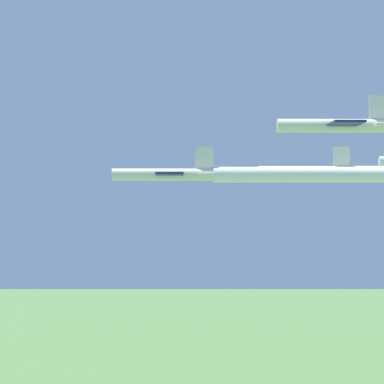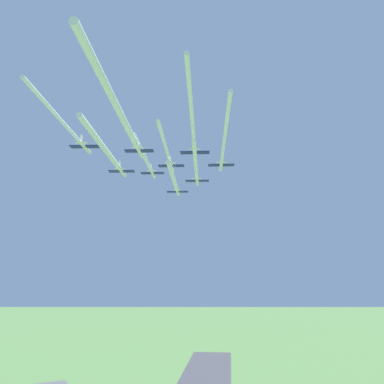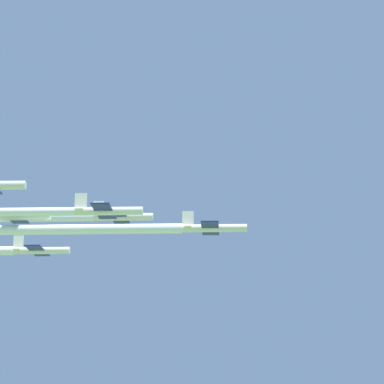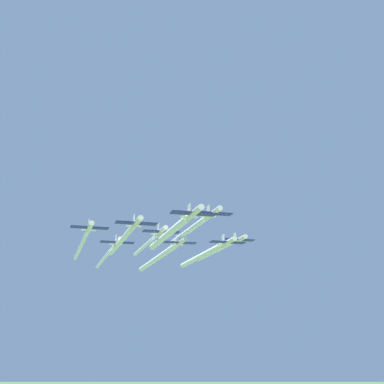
{
  "view_description": "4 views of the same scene",
  "coord_description": "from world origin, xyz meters",
  "px_view_note": "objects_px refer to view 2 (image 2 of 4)",
  "views": [
    {
      "loc": [
        21.0,
        -46.07,
        91.18
      ],
      "look_at": [
        -43.38,
        -8.41,
        92.36
      ],
      "focal_mm": 85.0,
      "sensor_mm": 36.0,
      "label": 1
    },
    {
      "loc": [
        11.48,
        107.62,
        61.84
      ],
      "look_at": [
        -46.71,
        -6.58,
        93.17
      ],
      "focal_mm": 35.0,
      "sensor_mm": 36.0,
      "label": 2
    },
    {
      "loc": [
        -141.61,
        41.69,
        68.63
      ],
      "look_at": [
        -39.51,
        -9.92,
        99.19
      ],
      "focal_mm": 85.0,
      "sensor_mm": 36.0,
      "label": 3
    },
    {
      "loc": [
        -103.38,
        -71.27,
        73.48
      ],
      "look_at": [
        -44.42,
        -11.84,
        96.9
      ],
      "focal_mm": 50.0,
      "sensor_mm": 36.0,
      "label": 4
    }
  ],
  "objects_px": {
    "jet_1": "(153,173)",
    "jet_7": "(139,151)",
    "jet_5": "(221,165)",
    "jet_6": "(85,147)",
    "jet_2": "(197,181)",
    "jet_8": "(195,153)",
    "jet_3": "(122,171)",
    "jet_4": "(171,166)",
    "jet_0": "(178,192)"
  },
  "relations": [
    {
      "from": "jet_1",
      "to": "jet_7",
      "type": "xyz_separation_m",
      "value": [
        12.14,
        21.82,
        -1.35
      ]
    },
    {
      "from": "jet_5",
      "to": "jet_6",
      "type": "distance_m",
      "value": 38.83
    },
    {
      "from": "jet_2",
      "to": "jet_8",
      "type": "height_order",
      "value": "jet_8"
    },
    {
      "from": "jet_7",
      "to": "jet_2",
      "type": "bearing_deg",
      "value": 59.53
    },
    {
      "from": "jet_7",
      "to": "jet_1",
      "type": "bearing_deg",
      "value": 90.0
    },
    {
      "from": "jet_1",
      "to": "jet_6",
      "type": "relative_size",
      "value": 1.0
    },
    {
      "from": "jet_8",
      "to": "jet_7",
      "type": "bearing_deg",
      "value": -180.0
    },
    {
      "from": "jet_1",
      "to": "jet_5",
      "type": "xyz_separation_m",
      "value": [
        -13.19,
        21.63,
        -1.5
      ]
    },
    {
      "from": "jet_3",
      "to": "jet_5",
      "type": "relative_size",
      "value": 1.0
    },
    {
      "from": "jet_4",
      "to": "jet_5",
      "type": "distance_m",
      "value": 14.69
    },
    {
      "from": "jet_1",
      "to": "jet_6",
      "type": "bearing_deg",
      "value": -120.47
    },
    {
      "from": "jet_2",
      "to": "jet_6",
      "type": "xyz_separation_m",
      "value": [
        37.82,
        7.54,
        2.85
      ]
    },
    {
      "from": "jet_2",
      "to": "jet_5",
      "type": "distance_m",
      "value": 14.55
    },
    {
      "from": "jet_3",
      "to": "jet_5",
      "type": "bearing_deg",
      "value": 0.0
    },
    {
      "from": "jet_0",
      "to": "jet_2",
      "type": "height_order",
      "value": "jet_2"
    },
    {
      "from": "jet_0",
      "to": "jet_2",
      "type": "xyz_separation_m",
      "value": [
        -0.35,
        14.48,
        0.54
      ]
    },
    {
      "from": "jet_5",
      "to": "jet_7",
      "type": "height_order",
      "value": "jet_7"
    },
    {
      "from": "jet_1",
      "to": "jet_4",
      "type": "distance_m",
      "value": 14.57
    },
    {
      "from": "jet_1",
      "to": "jet_6",
      "type": "xyz_separation_m",
      "value": [
        24.98,
        14.68,
        0.07
      ]
    },
    {
      "from": "jet_3",
      "to": "jet_6",
      "type": "relative_size",
      "value": 1.0
    },
    {
      "from": "jet_2",
      "to": "jet_5",
      "type": "bearing_deg",
      "value": -59.53
    },
    {
      "from": "jet_4",
      "to": "jet_5",
      "type": "xyz_separation_m",
      "value": [
        -12.84,
        7.14,
        0.06
      ]
    },
    {
      "from": "jet_3",
      "to": "jet_2",
      "type": "bearing_deg",
      "value": 29.54
    },
    {
      "from": "jet_4",
      "to": "jet_6",
      "type": "xyz_separation_m",
      "value": [
        25.33,
        0.2,
        1.62
      ]
    },
    {
      "from": "jet_2",
      "to": "jet_7",
      "type": "relative_size",
      "value": 1.0
    },
    {
      "from": "jet_1",
      "to": "jet_6",
      "type": "distance_m",
      "value": 28.98
    },
    {
      "from": "jet_1",
      "to": "jet_8",
      "type": "relative_size",
      "value": 1.0
    },
    {
      "from": "jet_5",
      "to": "jet_7",
      "type": "bearing_deg",
      "value": -150.46
    },
    {
      "from": "jet_0",
      "to": "jet_7",
      "type": "bearing_deg",
      "value": -101.09
    },
    {
      "from": "jet_0",
      "to": "jet_5",
      "type": "relative_size",
      "value": 1.0
    },
    {
      "from": "jet_1",
      "to": "jet_3",
      "type": "relative_size",
      "value": 1.0
    },
    {
      "from": "jet_4",
      "to": "jet_7",
      "type": "bearing_deg",
      "value": -120.47
    },
    {
      "from": "jet_7",
      "to": "jet_6",
      "type": "bearing_deg",
      "value": 180.0
    },
    {
      "from": "jet_0",
      "to": "jet_4",
      "type": "bearing_deg",
      "value": -90.0
    },
    {
      "from": "jet_7",
      "to": "jet_4",
      "type": "bearing_deg",
      "value": 59.53
    },
    {
      "from": "jet_0",
      "to": "jet_6",
      "type": "xyz_separation_m",
      "value": [
        37.47,
        22.02,
        3.39
      ]
    },
    {
      "from": "jet_2",
      "to": "jet_5",
      "type": "height_order",
      "value": "jet_5"
    },
    {
      "from": "jet_6",
      "to": "jet_8",
      "type": "height_order",
      "value": "jet_6"
    },
    {
      "from": "jet_3",
      "to": "jet_4",
      "type": "height_order",
      "value": "jet_4"
    },
    {
      "from": "jet_7",
      "to": "jet_8",
      "type": "relative_size",
      "value": 1.0
    },
    {
      "from": "jet_5",
      "to": "jet_0",
      "type": "bearing_deg",
      "value": 120.47
    },
    {
      "from": "jet_3",
      "to": "jet_7",
      "type": "height_order",
      "value": "jet_7"
    },
    {
      "from": "jet_1",
      "to": "jet_5",
      "type": "distance_m",
      "value": 25.37
    },
    {
      "from": "jet_0",
      "to": "jet_7",
      "type": "height_order",
      "value": "jet_7"
    },
    {
      "from": "jet_0",
      "to": "jet_6",
      "type": "relative_size",
      "value": 1.0
    },
    {
      "from": "jet_2",
      "to": "jet_8",
      "type": "relative_size",
      "value": 1.0
    },
    {
      "from": "jet_5",
      "to": "jet_7",
      "type": "xyz_separation_m",
      "value": [
        25.33,
        0.2,
        0.15
      ]
    },
    {
      "from": "jet_2",
      "to": "jet_8",
      "type": "xyz_separation_m",
      "value": [
        12.14,
        21.82,
        0.8
      ]
    },
    {
      "from": "jet_3",
      "to": "jet_8",
      "type": "relative_size",
      "value": 1.0
    },
    {
      "from": "jet_0",
      "to": "jet_7",
      "type": "distance_m",
      "value": 38.23
    }
  ]
}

